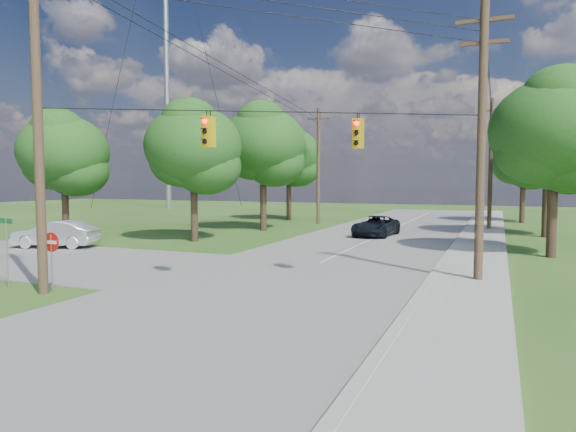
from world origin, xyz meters
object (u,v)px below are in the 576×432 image
at_px(do_not_enter_sign, 51,248).
at_px(pole_north_e, 491,163).
at_px(pole_ne, 482,135).
at_px(car_main_north, 376,226).
at_px(pole_north_w, 318,165).
at_px(car_cross_silver, 55,234).
at_px(pole_sw, 37,107).

bearing_deg(do_not_enter_sign, pole_north_e, 65.01).
distance_m(pole_ne, car_main_north, 16.53).
xyz_separation_m(pole_north_w, car_main_north, (6.84, -7.83, -4.42)).
bearing_deg(car_main_north, pole_north_e, 53.16).
bearing_deg(car_cross_silver, pole_north_w, 141.30).
bearing_deg(pole_ne, pole_sw, -150.62).
bearing_deg(pole_north_e, do_not_enter_sign, -114.79).
bearing_deg(pole_north_w, pole_north_e, 0.00).
relative_size(pole_ne, car_cross_silver, 2.26).
relative_size(pole_sw, car_main_north, 2.45).
relative_size(car_cross_silver, do_not_enter_sign, 2.27).
height_order(pole_ne, pole_north_w, pole_ne).
relative_size(pole_sw, do_not_enter_sign, 5.88).
bearing_deg(car_main_north, do_not_enter_sign, -101.53).
bearing_deg(pole_ne, car_main_north, 116.48).
distance_m(pole_sw, car_main_north, 23.37).
xyz_separation_m(car_cross_silver, car_main_north, (15.35, 12.87, -0.09)).
bearing_deg(pole_north_w, car_cross_silver, -112.34).
relative_size(car_main_north, do_not_enter_sign, 2.39).
xyz_separation_m(pole_north_w, do_not_enter_sign, (0.40, -29.22, -3.62)).
distance_m(pole_north_e, pole_north_w, 13.90).
xyz_separation_m(pole_sw, pole_north_w, (-0.40, 29.60, -1.10)).
height_order(pole_north_w, car_cross_silver, pole_north_w).
distance_m(pole_sw, pole_north_w, 29.62).
bearing_deg(pole_north_w, pole_ne, -57.71).
xyz_separation_m(pole_ne, pole_north_w, (-13.90, 22.00, -0.34)).
bearing_deg(pole_north_w, car_main_north, -48.85).
relative_size(pole_ne, car_main_north, 2.15).
bearing_deg(car_cross_silver, pole_ne, 70.32).
distance_m(pole_ne, pole_north_e, 22.00).
bearing_deg(car_main_north, car_cross_silver, -134.80).
bearing_deg(pole_sw, do_not_enter_sign, 89.27).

